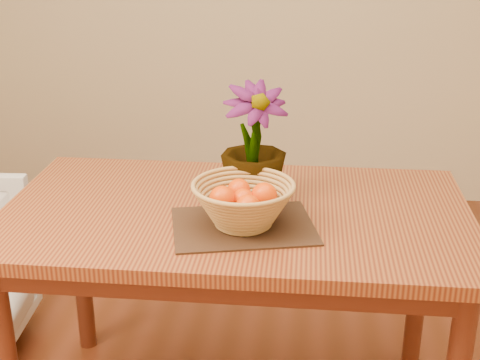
# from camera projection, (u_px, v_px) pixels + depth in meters

# --- Properties ---
(table) EXTENTS (1.40, 0.80, 0.75)m
(table) POSITION_uv_depth(u_px,v_px,m) (236.00, 235.00, 2.03)
(table) COLOR brown
(table) RESTS_ON floor
(placemat) EXTENTS (0.45, 0.38, 0.01)m
(placemat) POSITION_uv_depth(u_px,v_px,m) (243.00, 226.00, 1.88)
(placemat) COLOR #362113
(placemat) RESTS_ON table
(wicker_basket) EXTENTS (0.29, 0.29, 0.12)m
(wicker_basket) POSITION_uv_depth(u_px,v_px,m) (243.00, 206.00, 1.86)
(wicker_basket) COLOR #A27B43
(wicker_basket) RESTS_ON placemat
(orange_pile) EXTENTS (0.19, 0.18, 0.07)m
(orange_pile) POSITION_uv_depth(u_px,v_px,m) (243.00, 198.00, 1.85)
(orange_pile) COLOR #F05503
(orange_pile) RESTS_ON wicker_basket
(potted_plant) EXTENTS (0.26, 0.26, 0.36)m
(potted_plant) POSITION_uv_depth(u_px,v_px,m) (254.00, 143.00, 2.01)
(potted_plant) COLOR #163E11
(potted_plant) RESTS_ON table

